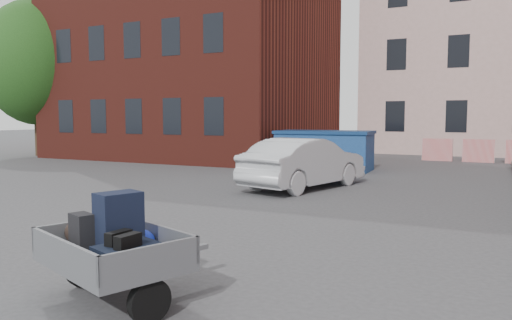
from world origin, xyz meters
The scene contains 8 objects.
ground centered at (0.00, 0.00, 0.00)m, with size 120.00×120.00×0.00m, color #38383A.
building_brick centered at (-9.00, 13.00, 7.00)m, with size 12.00×10.00×14.00m, color #591E16.
far_building centered at (-20.00, 22.00, 4.00)m, with size 6.00×6.00×8.00m, color maroon.
tree centered at (-16.00, 9.00, 5.17)m, with size 5.28×5.28×8.30m.
barriers centered at (4.20, 15.00, 0.50)m, with size 4.70×0.18×1.00m.
trailer centered at (1.55, -4.78, 0.61)m, with size 1.88×1.98×1.20m.
dumpster centered at (-0.79, 8.97, 0.74)m, with size 3.60×2.01×1.47m.
silver_car centered at (0.26, 4.22, 0.70)m, with size 1.48×4.24×1.40m, color #B4B6BC.
Camera 1 is at (5.25, -8.74, 1.99)m, focal length 35.00 mm.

